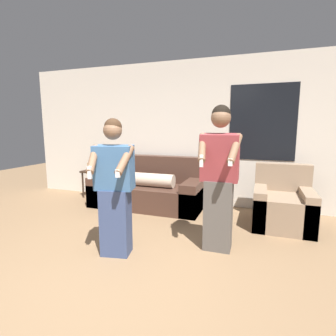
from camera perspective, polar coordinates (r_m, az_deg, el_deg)
ground_plane at (r=2.67m, az=-16.13°, el=-25.03°), size 14.00×14.00×0.00m
wall_back at (r=5.07m, az=4.45°, el=7.54°), size 6.98×0.07×2.70m
couch at (r=4.95m, az=-4.25°, el=-4.64°), size 2.05×0.93×0.92m
armchair at (r=4.32m, az=23.63°, el=-7.50°), size 0.82×0.88×0.91m
side_table at (r=5.76m, az=-15.57°, el=-1.29°), size 0.47×0.42×0.72m
person_left at (r=3.03m, az=-11.56°, el=-4.40°), size 0.49×0.52×1.57m
person_right at (r=3.13m, az=11.07°, el=-2.25°), size 0.50×0.47×1.72m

